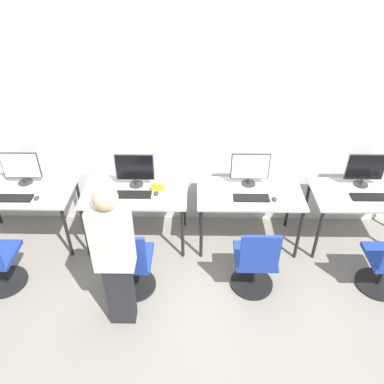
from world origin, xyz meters
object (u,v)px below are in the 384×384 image
(keyboard_far_left, at_px, (14,198))
(monitor_left, at_px, (135,169))
(monitor_far_left, at_px, (21,167))
(monitor_right, at_px, (250,168))
(monitor_far_right, at_px, (365,169))
(keyboard_far_right, at_px, (369,197))
(mouse_left, at_px, (156,193))
(mouse_right, at_px, (275,199))
(keyboard_left, at_px, (134,195))
(office_chair_right, at_px, (255,264))
(person_left, at_px, (114,255))
(keyboard_right, at_px, (251,198))
(mouse_far_left, at_px, (37,198))
(office_chair_left, at_px, (131,266))

(keyboard_far_left, relative_size, monitor_left, 0.90)
(monitor_far_left, relative_size, monitor_right, 1.00)
(monitor_far_left, bearing_deg, monitor_right, 0.27)
(monitor_far_left, xyz_separation_m, monitor_far_right, (4.13, 0.02, 0.00))
(monitor_far_right, bearing_deg, keyboard_far_right, -90.00)
(keyboard_far_left, xyz_separation_m, mouse_left, (1.64, 0.11, 0.01))
(monitor_right, bearing_deg, monitor_left, -178.38)
(monitor_far_right, bearing_deg, monitor_right, -179.83)
(monitor_far_left, relative_size, mouse_right, 5.11)
(monitor_far_left, distance_m, mouse_right, 3.04)
(keyboard_left, height_order, office_chair_right, office_chair_right)
(office_chair_right, bearing_deg, keyboard_far_left, 167.07)
(keyboard_far_left, relative_size, keyboard_far_right, 1.00)
(monitor_left, distance_m, person_left, 1.36)
(keyboard_left, relative_size, keyboard_right, 1.00)
(mouse_right, distance_m, keyboard_far_right, 1.11)
(keyboard_left, height_order, monitor_right, monitor_right)
(monitor_far_left, distance_m, person_left, 1.95)
(mouse_far_left, distance_m, monitor_right, 2.52)
(mouse_far_left, xyz_separation_m, monitor_left, (1.11, 0.31, 0.21))
(office_chair_left, relative_size, keyboard_right, 2.19)
(office_chair_right, bearing_deg, keyboard_far_right, 27.35)
(mouse_left, relative_size, keyboard_far_right, 0.22)
(monitor_right, bearing_deg, mouse_left, -167.92)
(monitor_far_right, bearing_deg, mouse_far_left, -174.73)
(keyboard_right, bearing_deg, mouse_far_left, -178.96)
(office_chair_left, bearing_deg, keyboard_far_left, 154.56)
(monitor_left, bearing_deg, keyboard_right, -11.04)
(office_chair_left, bearing_deg, mouse_left, 74.61)
(person_left, bearing_deg, office_chair_right, 16.66)
(mouse_left, distance_m, monitor_far_right, 2.51)
(monitor_left, distance_m, keyboard_right, 1.42)
(monitor_left, xyz_separation_m, person_left, (-0.00, -1.36, -0.08))
(mouse_left, xyz_separation_m, monitor_far_right, (2.49, 0.24, 0.21))
(mouse_left, bearing_deg, mouse_far_left, -175.25)
(monitor_right, bearing_deg, keyboard_left, -169.26)
(keyboard_far_left, relative_size, mouse_far_left, 4.61)
(monitor_far_left, bearing_deg, mouse_far_left, -52.43)
(office_chair_left, distance_m, office_chair_right, 1.33)
(mouse_far_left, distance_m, monitor_far_right, 3.89)
(mouse_left, height_order, monitor_far_right, monitor_far_right)
(monitor_right, relative_size, keyboard_right, 1.11)
(monitor_left, relative_size, keyboard_left, 1.11)
(mouse_left, bearing_deg, keyboard_far_right, -0.77)
(monitor_left, xyz_separation_m, mouse_right, (1.64, -0.30, -0.21))
(office_chair_left, xyz_separation_m, keyboard_right, (1.33, 0.72, 0.39))
(keyboard_right, bearing_deg, mouse_right, -5.90)
(mouse_left, xyz_separation_m, keyboard_right, (1.11, -0.07, -0.01))
(office_chair_left, bearing_deg, mouse_right, 23.55)
(mouse_far_left, relative_size, office_chair_right, 0.10)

